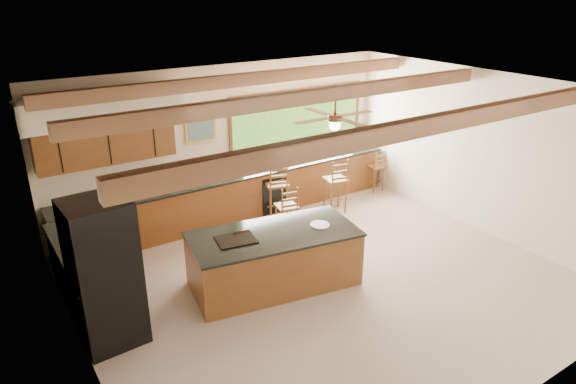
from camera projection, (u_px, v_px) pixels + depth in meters
ground at (324, 280)px, 8.19m from camera, size 7.20×7.20×0.00m
room_shell at (293, 139)px, 7.77m from camera, size 7.27×6.54×3.02m
counter_run at (208, 211)px, 9.54m from camera, size 7.12×3.10×1.24m
island at (274, 259)px, 7.93m from camera, size 2.72×1.63×0.91m
refrigerator at (104, 274)px, 6.48m from camera, size 0.81×0.79×1.99m
bar_stool_a at (278, 186)px, 10.10m from camera, size 0.53×0.53×1.19m
bar_stool_b at (288, 208)px, 9.32m from camera, size 0.44×0.44×1.04m
bar_stool_c at (338, 181)px, 10.39m from camera, size 0.50×0.50×1.16m
bar_stool_d at (377, 167)px, 11.52m from camera, size 0.37×0.37×0.95m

